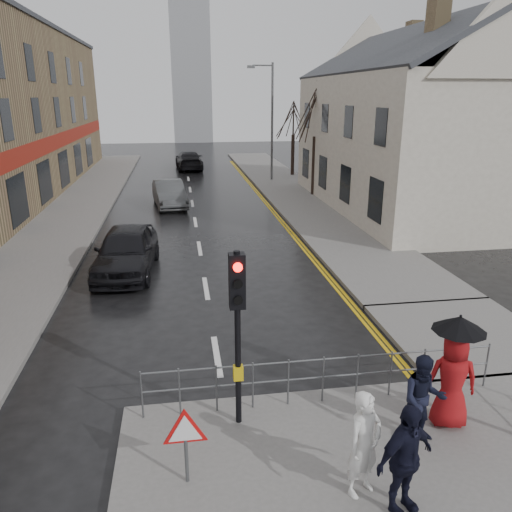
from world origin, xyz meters
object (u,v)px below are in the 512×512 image
object	(u,v)px
pedestrian_d	(405,460)
pedestrian_b	(423,399)
pedestrian_with_umbrella	(454,369)
car_parked	(126,250)
car_mid	(169,194)
pedestrian_a	(364,444)

from	to	relation	value
pedestrian_d	pedestrian_b	bearing A→B (deg)	33.39
pedestrian_with_umbrella	pedestrian_d	bearing A→B (deg)	-133.97
car_parked	car_mid	world-z (taller)	car_parked
pedestrian_d	car_parked	distance (m)	12.77
pedestrian_d	car_mid	xyz separation A→B (m)	(-3.60, 22.61, -0.31)
pedestrian_with_umbrella	car_parked	xyz separation A→B (m)	(-6.73, 9.94, -0.48)
pedestrian_a	pedestrian_with_umbrella	size ratio (longest dim) A/B	0.79
pedestrian_a	car_parked	bearing A→B (deg)	84.90
pedestrian_b	car_mid	xyz separation A→B (m)	(-4.64, 21.12, -0.23)
pedestrian_d	car_mid	bearing A→B (deg)	77.14
pedestrian_b	car_parked	distance (m)	11.90
car_parked	car_mid	xyz separation A→B (m)	(1.39, 10.86, -0.09)
pedestrian_a	car_parked	size ratio (longest dim) A/B	0.36
pedestrian_with_umbrella	car_mid	bearing A→B (deg)	104.42
car_mid	pedestrian_a	bearing A→B (deg)	-89.42
pedestrian_with_umbrella	car_parked	distance (m)	12.02
pedestrian_a	pedestrian_b	world-z (taller)	pedestrian_a
pedestrian_b	car_mid	distance (m)	21.62
pedestrian_d	pedestrian_a	bearing A→B (deg)	113.41
pedestrian_b	car_parked	xyz separation A→B (m)	(-6.02, 10.26, -0.14)
pedestrian_with_umbrella	car_mid	world-z (taller)	pedestrian_with_umbrella
pedestrian_d	car_mid	distance (m)	22.90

